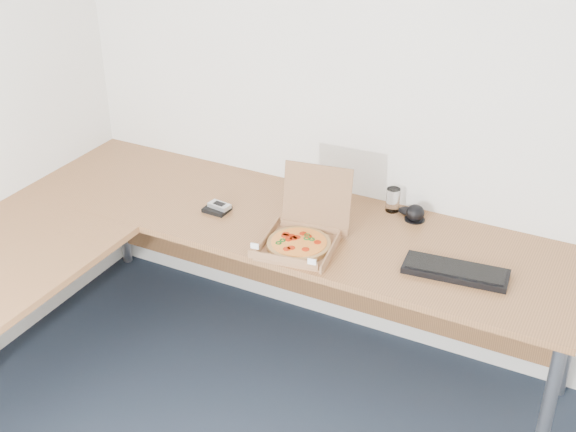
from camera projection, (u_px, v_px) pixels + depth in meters
The scene contains 9 objects.
room_shell at pixel (208, 337), 1.76m from camera, with size 3.50×3.50×2.50m, color white, non-canonical shape.
desk at pixel (173, 253), 3.11m from camera, with size 2.50×2.20×0.73m.
pizza_box at pixel (301, 239), 3.09m from camera, with size 0.29×0.34×0.30m.
drinking_glass at pixel (393, 200), 3.35m from camera, with size 0.06×0.06×0.11m, color white.
keyboard at pixel (456, 271), 2.92m from camera, with size 0.40×0.14×0.02m, color black.
mouse at pixel (408, 211), 3.33m from camera, with size 0.09×0.06×0.03m, color black.
wallet at pixel (217, 209), 3.36m from camera, with size 0.11×0.09×0.02m, color black.
phone at pixel (219, 206), 3.36m from camera, with size 0.10×0.05×0.02m, color #B2B5BA.
dome_speaker at pixel (415, 212), 3.28m from camera, with size 0.09×0.09×0.08m, color black.
Camera 1 is at (0.80, -1.16, 2.35)m, focal length 47.45 mm.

